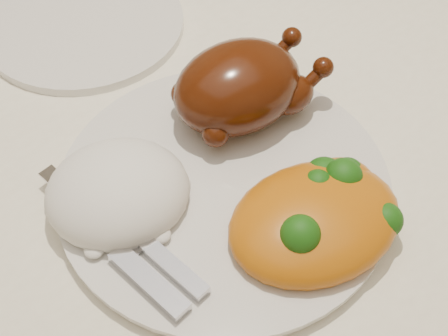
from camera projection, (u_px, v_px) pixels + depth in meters
dining_table at (54, 227)px, 0.65m from camera, size 1.60×0.90×0.76m
tablecloth at (38, 184)px, 0.59m from camera, size 1.73×1.03×0.18m
dinner_plate at (224, 187)px, 0.54m from camera, size 0.30×0.30×0.01m
side_plate at (84, 24)px, 0.69m from camera, size 0.23×0.23×0.01m
roast_chicken at (241, 86)px, 0.56m from camera, size 0.16×0.11×0.08m
rice_mound at (118, 193)px, 0.52m from camera, size 0.15×0.15×0.06m
mac_and_cheese at (320, 215)px, 0.50m from camera, size 0.17×0.14×0.06m
cutlery at (138, 249)px, 0.49m from camera, size 0.05×0.19×0.01m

